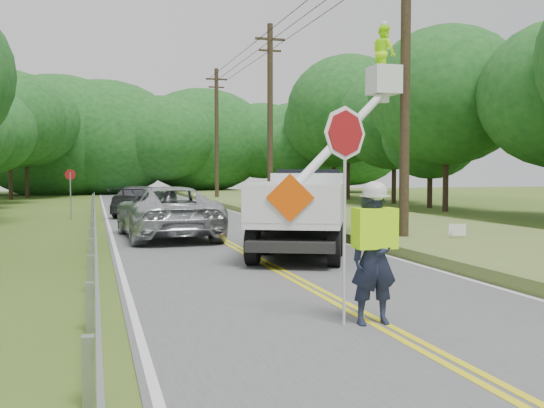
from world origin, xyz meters
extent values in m
plane|color=#3C521B|center=(0.00, 0.00, 0.00)|extent=(140.00, 140.00, 0.00)
cube|color=#4E4E51|center=(0.00, 14.00, 0.01)|extent=(7.20, 96.00, 0.02)
cube|color=yellow|center=(-0.10, 14.00, 0.02)|extent=(0.12, 96.00, 0.00)
cube|color=yellow|center=(0.10, 14.00, 0.02)|extent=(0.12, 96.00, 0.00)
cube|color=silver|center=(-3.45, 14.00, 0.02)|extent=(0.12, 96.00, 0.00)
cube|color=silver|center=(3.45, 14.00, 0.02)|extent=(0.12, 96.00, 0.00)
cube|color=#A2A6AA|center=(-4.10, -2.00, 0.35)|extent=(0.12, 0.14, 0.70)
cube|color=#A2A6AA|center=(-4.10, 1.00, 0.35)|extent=(0.12, 0.14, 0.70)
cube|color=#A2A6AA|center=(-4.10, 4.00, 0.35)|extent=(0.12, 0.14, 0.70)
cube|color=#A2A6AA|center=(-4.10, 7.00, 0.35)|extent=(0.12, 0.14, 0.70)
cube|color=#A2A6AA|center=(-4.10, 10.00, 0.35)|extent=(0.12, 0.14, 0.70)
cube|color=#A2A6AA|center=(-4.10, 13.00, 0.35)|extent=(0.12, 0.14, 0.70)
cube|color=#A2A6AA|center=(-4.10, 16.00, 0.35)|extent=(0.12, 0.14, 0.70)
cube|color=#A2A6AA|center=(-4.10, 19.00, 0.35)|extent=(0.12, 0.14, 0.70)
cube|color=#A2A6AA|center=(-4.10, 22.00, 0.35)|extent=(0.12, 0.14, 0.70)
cube|color=#A2A6AA|center=(-4.10, 25.00, 0.35)|extent=(0.12, 0.14, 0.70)
cube|color=#A2A6AA|center=(-4.10, 28.00, 0.35)|extent=(0.12, 0.14, 0.70)
cube|color=#A2A6AA|center=(-4.10, 31.00, 0.35)|extent=(0.12, 0.14, 0.70)
cube|color=#A2A6AA|center=(-4.10, 34.00, 0.35)|extent=(0.12, 0.14, 0.70)
cube|color=#A2A6AA|center=(-4.10, 37.00, 0.35)|extent=(0.12, 0.14, 0.70)
cube|color=#A2A6AA|center=(-4.00, 15.00, 0.60)|extent=(0.05, 48.00, 0.34)
cylinder|color=black|center=(5.00, 9.00, 5.00)|extent=(0.30, 0.30, 10.00)
cylinder|color=black|center=(5.00, 24.00, 5.00)|extent=(0.30, 0.30, 10.00)
cube|color=black|center=(5.00, 24.00, 9.20)|extent=(1.60, 0.12, 0.12)
cube|color=black|center=(5.00, 24.00, 8.60)|extent=(1.20, 0.10, 0.10)
cylinder|color=black|center=(5.00, 39.00, 5.00)|extent=(0.30, 0.30, 10.00)
cube|color=black|center=(5.00, 39.00, 9.20)|extent=(1.60, 0.12, 0.12)
cube|color=black|center=(5.00, 39.00, 8.60)|extent=(1.20, 0.10, 0.10)
cylinder|color=black|center=(4.30, 17.50, 9.10)|extent=(0.03, 43.00, 0.03)
cylinder|color=black|center=(5.00, 17.50, 9.10)|extent=(0.03, 43.00, 0.03)
cylinder|color=black|center=(5.70, 17.50, 9.10)|extent=(0.03, 43.00, 0.03)
cube|color=#5A762F|center=(7.10, 14.00, 0.15)|extent=(7.00, 96.00, 0.30)
cylinder|color=#332319|center=(-10.41, 45.85, 1.87)|extent=(0.32, 0.32, 3.74)
ellipsoid|color=#15481B|center=(-10.41, 45.85, 6.45)|extent=(8.74, 8.74, 7.69)
cylinder|color=#332319|center=(-9.43, 48.53, 1.89)|extent=(0.32, 0.32, 3.78)
ellipsoid|color=#15481B|center=(-9.43, 48.53, 6.51)|extent=(8.82, 8.82, 7.76)
cylinder|color=#332319|center=(14.93, 23.02, 1.88)|extent=(0.32, 0.32, 3.76)
ellipsoid|color=#15481B|center=(14.93, 23.02, 6.47)|extent=(8.76, 8.76, 7.71)
cylinder|color=#332319|center=(15.88, 26.38, 1.28)|extent=(0.32, 0.32, 2.56)
ellipsoid|color=#15481B|center=(15.88, 26.38, 4.42)|extent=(5.98, 5.98, 5.27)
cylinder|color=#332319|center=(16.15, 31.75, 1.70)|extent=(0.32, 0.32, 3.40)
ellipsoid|color=#15481B|center=(16.15, 31.75, 5.85)|extent=(7.93, 7.93, 6.98)
cylinder|color=#332319|center=(15.66, 38.80, 2.10)|extent=(0.32, 0.32, 4.20)
ellipsoid|color=#15481B|center=(15.66, 38.80, 7.23)|extent=(9.79, 9.79, 8.62)
cylinder|color=#332319|center=(15.98, 42.69, 1.86)|extent=(0.32, 0.32, 3.72)
ellipsoid|color=#15481B|center=(15.98, 42.69, 6.41)|extent=(8.69, 8.69, 7.65)
cylinder|color=#332319|center=(13.53, 45.93, 1.26)|extent=(0.32, 0.32, 2.51)
ellipsoid|color=#15481B|center=(13.53, 45.93, 4.33)|extent=(5.87, 5.87, 5.16)
ellipsoid|color=#15481B|center=(-12.14, 57.28, 5.50)|extent=(12.62, 9.47, 9.47)
ellipsoid|color=#15481B|center=(-7.32, 56.41, 5.50)|extent=(16.31, 12.23, 12.23)
ellipsoid|color=#15481B|center=(-2.99, 56.15, 5.50)|extent=(15.31, 11.48, 11.48)
ellipsoid|color=#15481B|center=(2.46, 54.40, 5.50)|extent=(11.14, 8.35, 8.35)
ellipsoid|color=#15481B|center=(7.06, 57.79, 5.50)|extent=(14.57, 10.93, 10.93)
ellipsoid|color=#15481B|center=(13.51, 56.98, 5.50)|extent=(10.77, 8.07, 8.07)
ellipsoid|color=#15481B|center=(17.44, 56.09, 5.50)|extent=(11.21, 8.41, 8.41)
ellipsoid|color=#15481B|center=(22.13, 54.07, 5.50)|extent=(12.76, 9.57, 9.57)
imported|color=#191E33|center=(-0.08, 0.22, 1.00)|extent=(0.73, 0.49, 1.95)
cube|color=#AAFA0A|center=(-0.08, 0.22, 1.44)|extent=(0.61, 0.39, 0.59)
ellipsoid|color=silver|center=(-0.08, 0.22, 1.98)|extent=(0.36, 0.36, 0.29)
cylinder|color=#B7B7B7|center=(-0.53, 0.28, 1.39)|extent=(0.04, 0.04, 2.73)
cylinder|color=maroon|center=(-0.53, 0.28, 2.82)|extent=(0.74, 0.30, 0.78)
cylinder|color=black|center=(-0.38, 6.35, 0.49)|extent=(0.64, 0.97, 0.93)
cylinder|color=black|center=(1.41, 5.58, 0.49)|extent=(0.64, 0.97, 0.93)
cylinder|color=black|center=(0.40, 8.14, 0.49)|extent=(0.64, 0.97, 0.93)
cylinder|color=black|center=(2.18, 7.36, 0.49)|extent=(0.64, 0.97, 0.93)
cylinder|color=black|center=(1.37, 10.37, 0.49)|extent=(0.64, 0.97, 0.93)
cylinder|color=black|center=(3.16, 9.59, 0.49)|extent=(0.64, 0.97, 0.93)
cube|color=black|center=(1.41, 8.02, 0.55)|extent=(4.36, 6.52, 0.24)
cube|color=white|center=(1.14, 7.39, 1.04)|extent=(3.84, 5.00, 0.21)
cube|color=white|center=(0.13, 7.83, 1.53)|extent=(1.84, 4.12, 0.88)
cube|color=white|center=(2.14, 6.95, 1.53)|extent=(1.84, 4.12, 0.88)
cube|color=white|center=(0.25, 5.36, 1.53)|extent=(2.07, 0.95, 0.88)
cube|color=white|center=(2.46, 10.42, 1.33)|extent=(2.74, 2.57, 1.75)
cube|color=black|center=(2.54, 10.60, 1.97)|extent=(2.29, 1.94, 0.73)
cube|color=white|center=(0.71, 6.41, 1.53)|extent=(1.15, 1.15, 0.78)
cube|color=white|center=(4.30, 9.00, 4.96)|extent=(0.83, 0.83, 0.83)
imported|color=#AAFA0A|center=(4.30, 9.00, 5.75)|extent=(0.62, 0.80, 1.65)
cube|color=#EA4D04|center=(0.22, 5.30, 1.67)|extent=(1.02, 0.48, 1.10)
imported|color=#B4B8BC|center=(-1.66, 13.20, 0.89)|extent=(3.22, 6.41, 1.74)
imported|color=#383940|center=(-1.68, 23.90, 0.77)|extent=(3.79, 5.61, 1.51)
cylinder|color=#A2A6AA|center=(-5.07, 22.53, 1.11)|extent=(0.06, 0.06, 2.21)
cylinder|color=maroon|center=(-5.07, 22.53, 2.11)|extent=(0.50, 0.04, 0.50)
cube|color=white|center=(6.26, 8.07, 0.55)|extent=(0.48, 0.19, 0.35)
cylinder|color=#A2A6AA|center=(6.06, 8.07, 0.25)|extent=(0.02, 0.02, 0.50)
cylinder|color=#A2A6AA|center=(6.46, 8.07, 0.25)|extent=(0.02, 0.02, 0.50)
camera|label=1|loc=(-4.02, -8.19, 2.27)|focal=41.58mm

